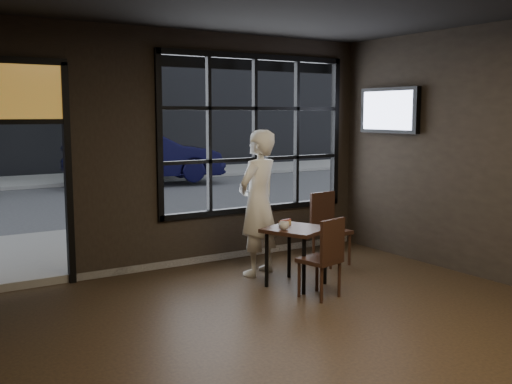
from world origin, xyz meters
TOP-DOWN VIEW (x-y plane):
  - floor at (0.00, 0.00)m, footprint 6.00×7.00m
  - window_frame at (1.20, 3.50)m, footprint 3.06×0.12m
  - stained_transom at (-2.10, 3.50)m, footprint 1.20×0.06m
  - cafe_table at (0.79, 1.89)m, footprint 0.88×0.88m
  - chair_near at (0.74, 1.38)m, footprint 0.48×0.48m
  - chair_window at (1.81, 2.46)m, footprint 0.46×0.46m
  - man at (0.68, 2.59)m, footprint 0.81×0.68m
  - hotdog at (0.77, 2.11)m, footprint 0.21×0.14m
  - cup at (0.58, 1.86)m, footprint 0.14×0.14m
  - tv at (2.93, 2.55)m, footprint 0.13×1.13m
  - navy_car at (3.11, 12.63)m, footprint 4.74×2.31m
  - tree_right at (2.80, 14.89)m, footprint 2.50×2.50m

SIDE VIEW (x-z plane):
  - floor at x=0.00m, z-range -0.02..0.00m
  - cafe_table at x=0.79m, z-range 0.00..0.72m
  - chair_near at x=0.74m, z-range 0.00..0.93m
  - chair_window at x=1.81m, z-range 0.00..1.00m
  - hotdog at x=0.77m, z-range 0.72..0.78m
  - cup at x=0.58m, z-range 0.72..0.82m
  - navy_car at x=3.11m, z-range 0.10..1.60m
  - man at x=0.68m, z-range 0.00..1.89m
  - window_frame at x=1.20m, z-range 0.66..2.94m
  - tv at x=2.93m, z-range 1.81..2.47m
  - stained_transom at x=-2.10m, z-range 2.00..2.70m
  - tree_right at x=2.80m, z-range 0.87..5.14m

